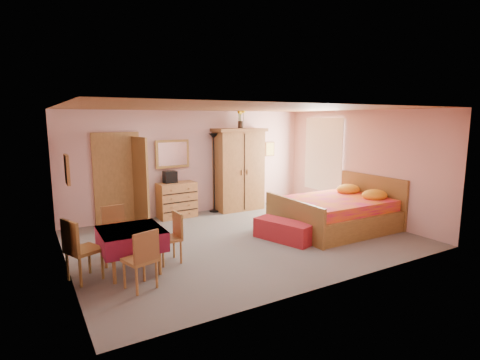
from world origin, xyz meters
TOP-DOWN VIEW (x-y plane):
  - floor at (0.00, 0.00)m, footprint 6.50×6.50m
  - ceiling at (0.00, 0.00)m, footprint 6.50×6.50m
  - wall_back at (0.00, 2.50)m, footprint 6.50×0.10m
  - wall_front at (0.00, -2.50)m, footprint 6.50×0.10m
  - wall_left at (-3.25, 0.00)m, footprint 0.10×5.00m
  - wall_right at (3.25, 0.00)m, footprint 0.10×5.00m
  - doorway at (-1.90, 2.47)m, footprint 1.06×0.12m
  - window at (3.21, 1.20)m, footprint 0.08×1.40m
  - picture_left at (-3.22, -0.60)m, footprint 0.04×0.32m
  - picture_back at (2.35, 2.47)m, footprint 0.30×0.04m
  - chest_of_drawers at (-0.56, 2.24)m, footprint 0.93×0.49m
  - wall_mirror at (-0.56, 2.45)m, footprint 0.87×0.10m
  - stereo at (-0.70, 2.29)m, footprint 0.32×0.25m
  - floor_lamp at (0.49, 2.29)m, footprint 0.34×0.34m
  - wardrobe at (1.17, 2.18)m, footprint 1.38×0.73m
  - sunflower_vase at (1.25, 2.23)m, footprint 0.22×0.22m
  - bed at (2.08, -0.43)m, footprint 2.43×1.92m
  - bench at (0.62, -0.52)m, footprint 0.79×1.28m
  - dining_table at (-2.37, -0.53)m, footprint 0.96×0.96m
  - chair_south at (-2.42, -1.20)m, footprint 0.50×0.50m
  - chair_north at (-2.43, 0.20)m, footprint 0.43×0.43m
  - chair_west at (-3.06, -0.50)m, footprint 0.57×0.57m
  - chair_east at (-1.74, -0.47)m, footprint 0.39×0.39m

SIDE VIEW (x-z plane):
  - floor at x=0.00m, z-range 0.00..0.00m
  - bench at x=0.62m, z-range 0.00..0.40m
  - dining_table at x=-2.37m, z-range 0.00..0.69m
  - chair_east at x=-1.74m, z-range 0.00..0.85m
  - chest_of_drawers at x=-0.56m, z-range 0.00..0.87m
  - chair_south at x=-2.42m, z-range 0.00..0.87m
  - chair_north at x=-2.43m, z-range 0.00..0.90m
  - chair_west at x=-3.06m, z-range 0.00..0.96m
  - bed at x=2.08m, z-range 0.00..1.11m
  - stereo at x=-0.70m, z-range 0.87..1.15m
  - floor_lamp at x=0.49m, z-range 0.00..2.03m
  - doorway at x=-1.90m, z-range -0.05..2.10m
  - wardrobe at x=1.17m, z-range 0.00..2.15m
  - wall_back at x=0.00m, z-range 0.00..2.60m
  - wall_front at x=0.00m, z-range 0.00..2.60m
  - wall_left at x=-3.25m, z-range 0.00..2.60m
  - wall_right at x=3.25m, z-range 0.00..2.60m
  - window at x=3.21m, z-range 0.48..2.42m
  - picture_back at x=2.35m, z-range 1.35..1.75m
  - wall_mirror at x=-0.56m, z-range 1.21..1.89m
  - picture_left at x=-3.22m, z-range 1.49..1.91m
  - sunflower_vase at x=1.25m, z-range 2.15..2.67m
  - ceiling at x=0.00m, z-range 2.60..2.60m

